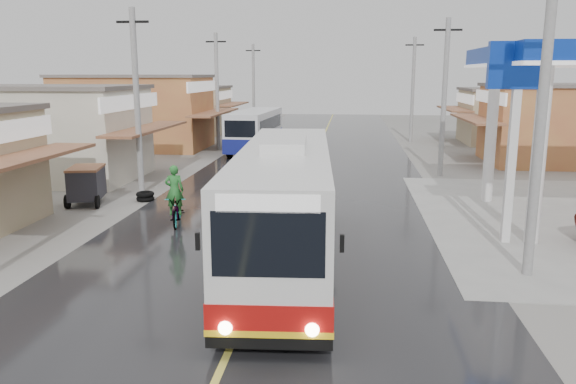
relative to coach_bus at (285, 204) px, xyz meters
name	(u,v)px	position (x,y,z in m)	size (l,w,h in m)	color
ground	(267,265)	(-0.49, -0.24, -1.71)	(120.00, 120.00, 0.00)	slate
road	(307,173)	(-0.49, 14.76, -1.70)	(12.00, 90.00, 0.02)	black
centre_line	(307,173)	(-0.49, 14.76, -1.69)	(0.15, 90.00, 0.01)	#D8CC4C
shopfronts_left	(101,161)	(-13.49, 17.76, -1.71)	(11.00, 44.00, 5.20)	tan
utility_poles_left	(186,168)	(-7.49, 15.76, -1.71)	(1.60, 50.00, 8.00)	gray
utility_poles_right	(440,176)	(6.51, 14.76, -1.71)	(1.60, 36.00, 8.00)	gray
coach_bus	(285,204)	(0.00, 0.00, 0.00)	(3.20, 11.46, 3.54)	silver
second_bus	(255,130)	(-4.68, 22.73, -0.20)	(2.73, 8.51, 2.79)	silver
cyclist	(177,205)	(-4.27, 3.67, -0.99)	(1.09, 2.12, 2.18)	black
tricycle_near	(86,183)	(-8.91, 6.40, -0.82)	(1.75, 2.11, 1.56)	#26262D
tyre_stack	(145,196)	(-6.78, 7.27, -1.51)	(0.76, 0.76, 0.39)	black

